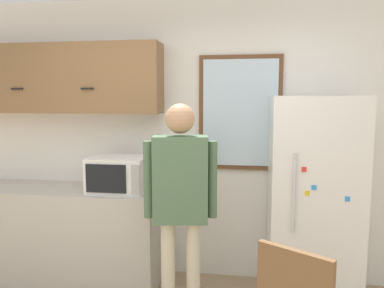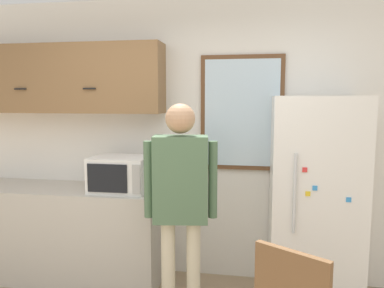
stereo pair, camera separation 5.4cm
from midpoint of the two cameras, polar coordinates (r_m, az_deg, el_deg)
back_wall at (r=3.66m, az=-1.24°, el=0.64°), size 6.00×0.06×2.70m
counter at (r=3.96m, az=-20.00°, el=-12.65°), size 1.99×0.59×0.90m
upper_cabinets at (r=3.87m, az=-19.88°, el=9.32°), size 1.99×0.32×0.65m
microwave at (r=3.50m, az=-11.52°, el=-4.54°), size 0.52×0.41×0.32m
person at (r=2.91m, az=-2.31°, el=-7.09°), size 0.56×0.28×1.72m
refrigerator at (r=3.38m, az=17.50°, el=-8.21°), size 0.73×0.67×1.77m
window at (r=3.55m, az=6.88°, el=4.72°), size 0.77×0.05×1.07m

